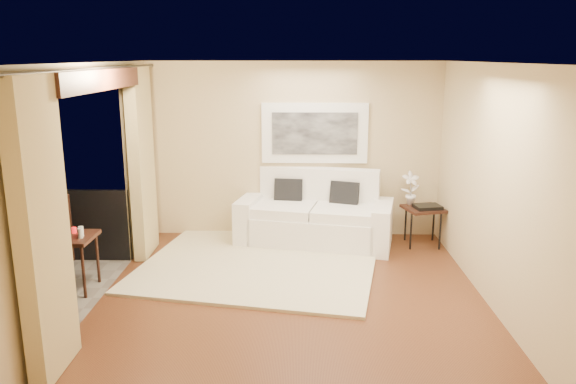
{
  "coord_description": "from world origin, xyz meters",
  "views": [
    {
      "loc": [
        0.08,
        -6.07,
        2.77
      ],
      "look_at": [
        -0.07,
        1.0,
        1.05
      ],
      "focal_mm": 35.0,
      "sensor_mm": 36.0,
      "label": 1
    }
  ],
  "objects_px": {
    "bistro_table": "(69,243)",
    "balcony_chair_near": "(1,282)",
    "orchid": "(411,188)",
    "side_table": "(423,211)",
    "ice_bucket": "(59,225)",
    "balcony_chair_far": "(54,226)",
    "sofa": "(316,217)"
  },
  "relations": [
    {
      "from": "orchid",
      "to": "balcony_chair_near",
      "type": "distance_m",
      "value": 5.58
    },
    {
      "from": "balcony_chair_far",
      "to": "balcony_chair_near",
      "type": "distance_m",
      "value": 1.67
    },
    {
      "from": "side_table",
      "to": "ice_bucket",
      "type": "relative_size",
      "value": 3.27
    },
    {
      "from": "bistro_table",
      "to": "balcony_chair_near",
      "type": "xyz_separation_m",
      "value": [
        -0.32,
        -0.99,
        -0.08
      ]
    },
    {
      "from": "sofa",
      "to": "side_table",
      "type": "height_order",
      "value": "sofa"
    },
    {
      "from": "side_table",
      "to": "orchid",
      "type": "relative_size",
      "value": 1.29
    },
    {
      "from": "ice_bucket",
      "to": "bistro_table",
      "type": "bearing_deg",
      "value": -34.03
    },
    {
      "from": "orchid",
      "to": "balcony_chair_near",
      "type": "height_order",
      "value": "orchid"
    },
    {
      "from": "sofa",
      "to": "balcony_chair_near",
      "type": "xyz_separation_m",
      "value": [
        -3.31,
        -2.86,
        0.13
      ]
    },
    {
      "from": "orchid",
      "to": "balcony_chair_far",
      "type": "height_order",
      "value": "orchid"
    },
    {
      "from": "sofa",
      "to": "ice_bucket",
      "type": "height_order",
      "value": "sofa"
    },
    {
      "from": "sofa",
      "to": "ice_bucket",
      "type": "bearing_deg",
      "value": -138.77
    },
    {
      "from": "side_table",
      "to": "balcony_chair_near",
      "type": "xyz_separation_m",
      "value": [
        -4.91,
        -2.76,
        -0.01
      ]
    },
    {
      "from": "balcony_chair_near",
      "to": "bistro_table",
      "type": "bearing_deg",
      "value": 59.13
    },
    {
      "from": "balcony_chair_near",
      "to": "ice_bucket",
      "type": "xyz_separation_m",
      "value": [
        0.16,
        1.1,
        0.27
      ]
    },
    {
      "from": "bistro_table",
      "to": "ice_bucket",
      "type": "relative_size",
      "value": 3.41
    },
    {
      "from": "side_table",
      "to": "orchid",
      "type": "height_order",
      "value": "orchid"
    },
    {
      "from": "balcony_chair_near",
      "to": "ice_bucket",
      "type": "height_order",
      "value": "balcony_chair_near"
    },
    {
      "from": "bistro_table",
      "to": "balcony_chair_near",
      "type": "relative_size",
      "value": 0.76
    },
    {
      "from": "orchid",
      "to": "bistro_table",
      "type": "relative_size",
      "value": 0.74
    },
    {
      "from": "bistro_table",
      "to": "ice_bucket",
      "type": "bearing_deg",
      "value": 145.97
    },
    {
      "from": "sofa",
      "to": "bistro_table",
      "type": "distance_m",
      "value": 3.53
    },
    {
      "from": "sofa",
      "to": "balcony_chair_near",
      "type": "bearing_deg",
      "value": -127.22
    },
    {
      "from": "orchid",
      "to": "ice_bucket",
      "type": "distance_m",
      "value": 4.93
    },
    {
      "from": "side_table",
      "to": "bistro_table",
      "type": "relative_size",
      "value": 0.96
    },
    {
      "from": "sofa",
      "to": "bistro_table",
      "type": "xyz_separation_m",
      "value": [
        -3.0,
        -1.86,
        0.21
      ]
    },
    {
      "from": "side_table",
      "to": "sofa",
      "type": "bearing_deg",
      "value": 176.42
    },
    {
      "from": "orchid",
      "to": "side_table",
      "type": "bearing_deg",
      "value": -44.48
    },
    {
      "from": "sofa",
      "to": "balcony_chair_far",
      "type": "distance_m",
      "value": 3.67
    },
    {
      "from": "bistro_table",
      "to": "balcony_chair_far",
      "type": "bearing_deg",
      "value": 125.01
    },
    {
      "from": "balcony_chair_far",
      "to": "ice_bucket",
      "type": "xyz_separation_m",
      "value": [
        0.31,
        -0.56,
        0.18
      ]
    },
    {
      "from": "sofa",
      "to": "orchid",
      "type": "xyz_separation_m",
      "value": [
        1.43,
        0.07,
        0.45
      ]
    }
  ]
}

